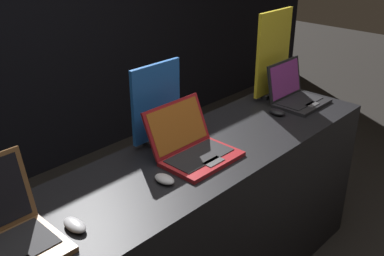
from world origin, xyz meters
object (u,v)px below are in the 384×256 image
promo_stand_middle (157,106)px  promo_stand_back (273,56)px  laptop_back (295,94)px  mouse_back (277,112)px  laptop_middle (192,146)px  mouse_front (75,225)px  mouse_middle (165,179)px

promo_stand_middle → promo_stand_back: 0.93m
laptop_back → promo_stand_back: bearing=90.0°
promo_stand_back → laptop_back: bearing=-90.0°
promo_stand_middle → mouse_back: promo_stand_middle is taller
laptop_back → laptop_middle: bearing=-179.0°
mouse_front → promo_stand_back: 1.65m
laptop_back → mouse_front: bearing=-177.1°
mouse_front → promo_stand_middle: promo_stand_middle is taller
mouse_front → laptop_back: laptop_back is taller
laptop_middle → mouse_middle: bearing=-163.7°
mouse_middle → laptop_back: (1.17, 0.09, 0.04)m
mouse_back → promo_stand_back: promo_stand_back is taller
laptop_back → promo_stand_back: (0.00, 0.18, 0.20)m
promo_stand_middle → laptop_middle: bearing=-90.0°
mouse_middle → promo_stand_middle: bearing=51.5°
mouse_front → mouse_back: 1.39m
laptop_back → mouse_back: laptop_back is taller
mouse_front → laptop_back: 1.62m
mouse_middle → promo_stand_back: size_ratio=0.19×
laptop_middle → mouse_middle: 0.26m
mouse_back → promo_stand_back: bearing=42.0°
laptop_back → promo_stand_back: size_ratio=0.61×
promo_stand_middle → mouse_back: size_ratio=4.03×
laptop_middle → laptop_back: (0.92, 0.02, 0.00)m
laptop_middle → promo_stand_back: bearing=11.8°
promo_stand_back → mouse_back: bearing=-138.0°
laptop_back → mouse_back: (-0.23, -0.03, -0.04)m
mouse_front → promo_stand_back: promo_stand_back is taller
laptop_middle → promo_stand_back: 0.96m
mouse_front → laptop_middle: 0.69m
laptop_middle → laptop_back: bearing=1.0°
laptop_middle → mouse_back: size_ratio=3.58×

